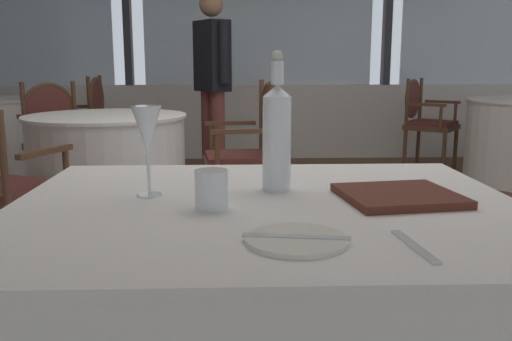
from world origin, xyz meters
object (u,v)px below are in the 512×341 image
dining_chair_0_0 (251,142)px  dining_chair_2_2 (85,120)px  menu_book (399,196)px  dining_chair_1_0 (424,116)px  dining_chair_0_1 (56,132)px  diner_person_0 (212,75)px  wine_glass (147,132)px  water_tumbler (211,189)px  water_bottle (277,134)px  side_plate (296,240)px

dining_chair_0_0 → dining_chair_2_2: size_ratio=1.00×
menu_book → dining_chair_1_0: (1.55, 4.34, -0.22)m
dining_chair_0_1 → diner_person_0: bearing=85.1°
wine_glass → dining_chair_1_0: (2.17, 4.28, -0.37)m
diner_person_0 → water_tumbler: bearing=-119.2°
dining_chair_1_0 → menu_book: bearing=-72.4°
menu_book → dining_chair_1_0: size_ratio=0.29×
water_tumbler → dining_chair_0_1: (-1.36, 3.12, -0.25)m
dining_chair_1_0 → water_bottle: bearing=-76.4°
water_tumbler → dining_chair_0_0: bearing=86.4°
side_plate → dining_chair_2_2: dining_chair_2_2 is taller
dining_chair_0_0 → dining_chair_1_0: 2.67m
menu_book → dining_chair_0_0: size_ratio=0.27×
menu_book → dining_chair_0_0: 2.45m
dining_chair_2_2 → side_plate: bearing=110.9°
wine_glass → dining_chair_0_1: bearing=111.8°
water_bottle → dining_chair_1_0: water_bottle is taller
wine_glass → dining_chair_0_1: size_ratio=0.24×
water_tumbler → dining_chair_1_0: (2.01, 4.40, -0.25)m
water_tumbler → dining_chair_0_1: dining_chair_0_1 is taller
water_tumbler → menu_book: bearing=7.7°
menu_book → diner_person_0: diner_person_0 is taller
menu_book → diner_person_0: (-0.62, 3.81, 0.21)m
water_tumbler → dining_chair_0_1: size_ratio=0.09×
dining_chair_1_0 → diner_person_0: bearing=-129.1°
wine_glass → water_tumbler: wine_glass is taller
water_bottle → wine_glass: size_ratio=1.59×
water_tumbler → wine_glass: bearing=142.4°
side_plate → diner_person_0: (-0.33, 4.13, 0.21)m
menu_book → diner_person_0: bearing=90.6°
water_tumbler → dining_chair_2_2: (-1.39, 4.04, -0.25)m
side_plate → water_bottle: 0.46m
diner_person_0 → dining_chair_1_0: bearing=-17.9°
dining_chair_0_0 → diner_person_0: (-0.32, 1.39, 0.42)m
dining_chair_2_2 → water_bottle: bearing=112.9°
dining_chair_1_0 → dining_chair_2_2: dining_chair_2_2 is taller
side_plate → menu_book: 0.43m
water_bottle → dining_chair_1_0: size_ratio=0.38×
dining_chair_0_0 → diner_person_0: size_ratio=0.57×
water_bottle → side_plate: bearing=-89.3°
side_plate → menu_book: (0.29, 0.32, 0.01)m
water_bottle → dining_chair_0_1: 3.33m
wine_glass → menu_book: 0.64m
wine_glass → water_bottle: bearing=10.3°
water_bottle → water_tumbler: 0.27m
side_plate → water_tumbler: 0.31m
menu_book → wine_glass: bearing=165.5°
side_plate → wine_glass: size_ratio=0.86×
side_plate → dining_chair_2_2: (-1.55, 4.30, -0.21)m
dining_chair_2_2 → diner_person_0: 1.31m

